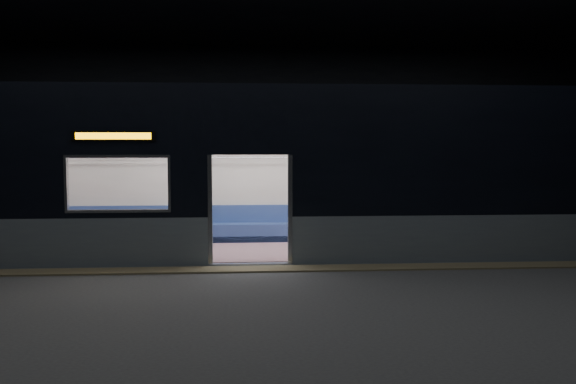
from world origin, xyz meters
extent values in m
cube|color=#47494C|center=(0.00, 0.00, -0.01)|extent=(24.00, 14.00, 0.01)
cube|color=black|center=(0.00, 6.98, 2.50)|extent=(24.00, 0.04, 5.00)
cube|color=black|center=(0.00, -6.98, 2.50)|extent=(24.00, 0.04, 5.00)
cube|color=#8C7F59|center=(0.00, 0.55, 0.01)|extent=(22.80, 0.50, 0.03)
cube|color=gray|center=(4.85, 1.06, 0.45)|extent=(8.30, 0.12, 0.90)
cube|color=black|center=(4.85, 1.06, 2.05)|extent=(8.30, 0.12, 2.30)
cube|color=black|center=(0.00, 1.06, 2.62)|extent=(1.40, 0.12, 1.15)
cube|color=#B7BABC|center=(-0.74, 1.06, 1.02)|extent=(0.08, 0.14, 2.05)
cube|color=#B7BABC|center=(0.74, 1.06, 1.02)|extent=(0.08, 0.14, 2.05)
cube|color=black|center=(-2.45, 0.98, 2.39)|extent=(1.50, 0.04, 0.18)
cube|color=#E59300|center=(-2.45, 0.97, 2.39)|extent=(1.34, 0.03, 0.12)
cube|color=beige|center=(0.00, 3.94, 1.60)|extent=(18.00, 0.12, 3.20)
cube|color=black|center=(0.00, 2.50, 3.28)|extent=(18.00, 3.00, 0.15)
cube|color=gray|center=(0.00, 2.50, 0.02)|extent=(17.76, 2.76, 0.04)
cube|color=beige|center=(0.00, 2.50, 2.35)|extent=(17.76, 2.76, 0.10)
cube|color=#30408D|center=(0.00, 3.62, 0.24)|extent=(11.00, 0.48, 0.41)
cube|color=#30408D|center=(0.00, 3.81, 0.65)|extent=(11.00, 0.10, 0.40)
cube|color=#72535C|center=(-3.30, 1.41, 0.24)|extent=(4.40, 0.48, 0.41)
cube|color=#72535C|center=(3.30, 1.41, 0.24)|extent=(4.40, 0.48, 0.41)
cylinder|color=silver|center=(-0.95, 1.37, 1.17)|extent=(0.04, 0.04, 2.26)
cylinder|color=silver|center=(-0.95, 3.63, 1.17)|extent=(0.04, 0.04, 2.26)
cylinder|color=silver|center=(0.95, 1.37, 1.17)|extent=(0.04, 0.04, 2.26)
cylinder|color=silver|center=(0.95, 3.63, 1.17)|extent=(0.04, 0.04, 2.26)
cylinder|color=silver|center=(0.00, 3.58, 1.95)|extent=(11.00, 0.03, 0.03)
cube|color=black|center=(2.75, 3.42, 0.52)|extent=(0.15, 0.42, 0.14)
cube|color=black|center=(2.94, 3.42, 0.52)|extent=(0.15, 0.42, 0.14)
cylinder|color=black|center=(2.75, 3.22, 0.26)|extent=(0.10, 0.10, 0.43)
cylinder|color=black|center=(2.94, 3.22, 0.26)|extent=(0.10, 0.10, 0.43)
cube|color=#D96D86|center=(2.85, 3.59, 0.54)|extent=(0.36, 0.20, 0.18)
cylinder|color=#D96D86|center=(2.85, 3.62, 0.85)|extent=(0.37, 0.37, 0.46)
sphere|color=tan|center=(2.85, 3.60, 1.18)|extent=(0.19, 0.19, 0.19)
sphere|color=black|center=(2.85, 3.63, 1.21)|extent=(0.20, 0.20, 0.20)
cube|color=black|center=(2.80, 3.35, 0.65)|extent=(0.31, 0.28, 0.13)
cube|color=white|center=(3.38, 3.85, 1.47)|extent=(0.98, 0.03, 0.64)
camera|label=1|loc=(-0.11, -10.20, 2.21)|focal=38.00mm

